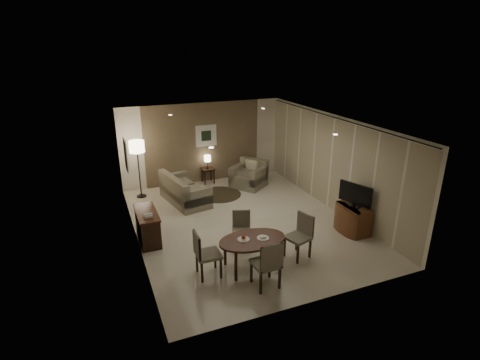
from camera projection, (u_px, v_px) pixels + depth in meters
name	position (u px, v px, depth m)	size (l,w,h in m)	color
room_shell	(237.00, 171.00, 9.91)	(5.50, 7.00, 2.70)	beige
taupe_accent	(203.00, 143.00, 12.59)	(3.96, 0.03, 2.70)	#746148
curtain_wall	(331.00, 164.00, 10.52)	(0.08, 6.70, 2.58)	#BFB395
curtain_rod	(335.00, 118.00, 10.06)	(0.03, 0.03, 6.80)	black
art_back_frame	(206.00, 136.00, 12.52)	(0.72, 0.03, 0.72)	silver
art_back_canvas	(206.00, 136.00, 12.50)	(0.34, 0.01, 0.34)	black
art_left_frame	(126.00, 155.00, 9.47)	(0.03, 0.60, 0.80)	silver
art_left_canvas	(126.00, 155.00, 9.48)	(0.01, 0.46, 0.64)	gray
downlight_nl	(211.00, 148.00, 7.04)	(0.10, 0.10, 0.01)	white
downlight_nr	(335.00, 135.00, 8.03)	(0.10, 0.10, 0.01)	white
downlight_fl	(170.00, 115.00, 10.17)	(0.10, 0.10, 0.01)	white
downlight_fr	(263.00, 108.00, 11.16)	(0.10, 0.10, 0.01)	white
console_desk	(148.00, 226.00, 9.02)	(0.48, 1.20, 0.75)	#4E2419
telephone	(148.00, 215.00, 8.62)	(0.20, 0.14, 0.09)	white
tv_cabinet	(353.00, 219.00, 9.46)	(0.48, 0.90, 0.70)	brown
flat_tv	(355.00, 194.00, 9.22)	(0.06, 0.88, 0.60)	black
dining_table	(252.00, 253.00, 7.94)	(1.45, 0.91, 0.68)	#4E2419
chair_near	(266.00, 263.00, 7.28)	(0.50, 0.50, 1.03)	gray
chair_far	(242.00, 231.00, 8.63)	(0.43, 0.43, 0.89)	gray
chair_left	(208.00, 254.00, 7.62)	(0.48, 0.48, 1.00)	gray
chair_right	(298.00, 237.00, 8.28)	(0.48, 0.48, 1.00)	gray
plate_a	(244.00, 239.00, 7.80)	(0.26, 0.26, 0.02)	white
plate_b	(263.00, 238.00, 7.85)	(0.26, 0.26, 0.02)	white
fruit_apple	(244.00, 237.00, 7.78)	(0.09, 0.09, 0.09)	#A23A12
napkin	(263.00, 237.00, 7.84)	(0.12, 0.08, 0.03)	white
round_rug	(219.00, 194.00, 11.86)	(1.38, 1.38, 0.01)	#38311F
sofa	(185.00, 188.00, 11.20)	(0.91, 1.82, 0.86)	gray
armchair	(249.00, 174.00, 12.39)	(1.00, 0.94, 0.89)	gray
side_table	(208.00, 175.00, 12.78)	(0.41, 0.41, 0.52)	black
table_lamp	(208.00, 161.00, 12.61)	(0.22, 0.22, 0.50)	#FFEAC1
floor_lamp	(139.00, 169.00, 11.41)	(0.45, 0.45, 1.79)	#FFE5B7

